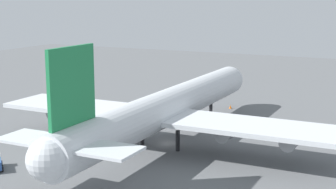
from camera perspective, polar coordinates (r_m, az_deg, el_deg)
name	(u,v)px	position (r m, az deg, el deg)	size (l,w,h in m)	color
ground_plane	(168,143)	(85.96, 0.00, -5.55)	(268.97, 268.97, 0.00)	slate
cargo_airplane	(167,108)	(83.99, -0.13, -1.54)	(67.24, 57.32, 18.82)	silver
safety_cone_nose	(230,107)	(112.76, 7.08, -1.39)	(0.57, 0.57, 0.82)	orange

